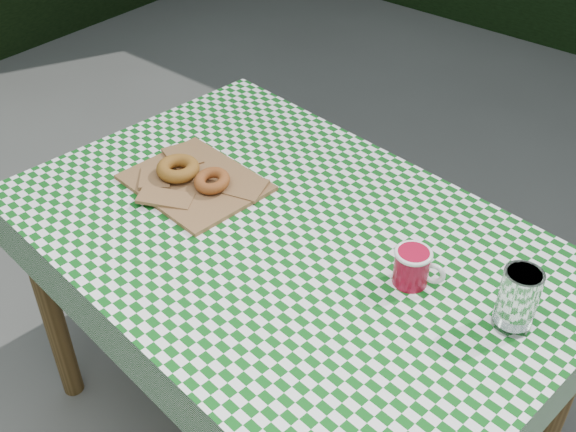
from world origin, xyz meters
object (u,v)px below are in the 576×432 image
at_px(paper_bag, 195,182).
at_px(drinking_glass, 517,300).
at_px(table, 286,347).
at_px(coffee_mug, 412,267).

xyz_separation_m(paper_bag, drinking_glass, (0.81, 0.06, 0.06)).
relative_size(table, paper_bag, 3.92).
height_order(table, drinking_glass, drinking_glass).
bearing_deg(drinking_glass, coffee_mug, -174.35).
bearing_deg(drinking_glass, paper_bag, -175.82).
height_order(coffee_mug, drinking_glass, drinking_glass).
xyz_separation_m(paper_bag, coffee_mug, (0.60, 0.04, 0.03)).
height_order(table, coffee_mug, coffee_mug).
height_order(paper_bag, drinking_glass, drinking_glass).
xyz_separation_m(table, coffee_mug, (0.30, 0.04, 0.42)).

